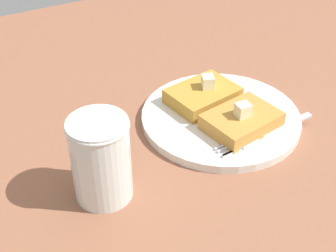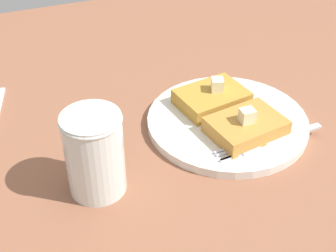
{
  "view_description": "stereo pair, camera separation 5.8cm",
  "coord_description": "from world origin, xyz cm",
  "views": [
    {
      "loc": [
        -35.79,
        44.27,
        41.75
      ],
      "look_at": [
        5.16,
        21.73,
        6.67
      ],
      "focal_mm": 50.0,
      "sensor_mm": 36.0,
      "label": 1
    },
    {
      "loc": [
        -38.28,
        38.99,
        41.75
      ],
      "look_at": [
        5.16,
        21.73,
        6.67
      ],
      "focal_mm": 50.0,
      "sensor_mm": 36.0,
      "label": 2
    }
  ],
  "objects": [
    {
      "name": "syrup_jar",
      "position": [
        2.45,
        31.78,
        7.06
      ],
      "size": [
        7.0,
        7.0,
        10.45
      ],
      "color": "#451C07",
      "rests_on": "table_surface"
    },
    {
      "name": "toast_slice_middle",
      "position": [
        11.79,
        12.31,
        4.48
      ],
      "size": [
        8.44,
        10.58,
        2.19
      ],
      "primitive_type": "cube",
      "rotation": [
        0.0,
        0.0,
        0.16
      ],
      "color": "#B78531",
      "rests_on": "plate"
    },
    {
      "name": "fork",
      "position": [
        1.05,
        9.95,
        3.57
      ],
      "size": [
        2.4,
        16.05,
        0.36
      ],
      "color": "silver",
      "rests_on": "plate"
    },
    {
      "name": "plate",
      "position": [
        7.87,
        11.69,
        2.86
      ],
      "size": [
        22.5,
        22.5,
        1.22
      ],
      "color": "silver",
      "rests_on": "table_surface"
    },
    {
      "name": "butter_pat_primary",
      "position": [
        3.65,
        11.3,
        6.5
      ],
      "size": [
        1.72,
        1.9,
        1.86
      ],
      "primitive_type": "cube",
      "rotation": [
        0.0,
        0.0,
        1.54
      ],
      "color": "beige",
      "rests_on": "toast_slice_left"
    },
    {
      "name": "toast_slice_left",
      "position": [
        3.96,
        11.06,
        4.48
      ],
      "size": [
        8.44,
        10.58,
        2.19
      ],
      "primitive_type": "cube",
      "rotation": [
        0.0,
        0.0,
        0.16
      ],
      "color": "#BD8236",
      "rests_on": "plate"
    },
    {
      "name": "butter_pat_secondary",
      "position": [
        11.89,
        11.5,
        6.5
      ],
      "size": [
        2.33,
        2.22,
        1.86
      ],
      "primitive_type": "cube",
      "rotation": [
        0.0,
        0.0,
        2.78
      ],
      "color": "#F2ECC2",
      "rests_on": "toast_slice_middle"
    },
    {
      "name": "table_surface",
      "position": [
        0.0,
        0.0,
        1.09
      ],
      "size": [
        119.82,
        119.82,
        2.17
      ],
      "primitive_type": "cube",
      "color": "brown",
      "rests_on": "ground"
    }
  ]
}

